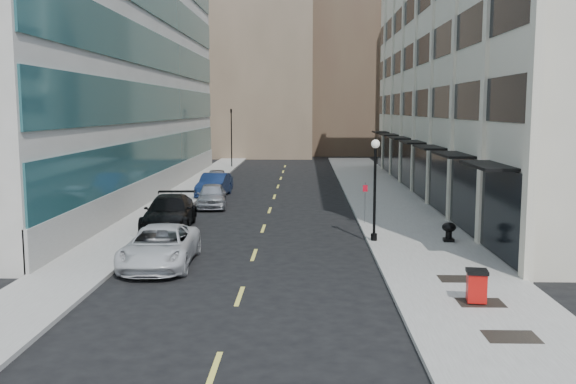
{
  "coord_description": "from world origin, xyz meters",
  "views": [
    {
      "loc": [
        2.13,
        -18.42,
        6.13
      ],
      "look_at": [
        1.41,
        8.72,
        2.59
      ],
      "focal_mm": 40.0,
      "sensor_mm": 36.0,
      "label": 1
    }
  ],
  "objects_px": {
    "car_grey_sedan": "(217,178)",
    "lamppost": "(375,180)",
    "car_silver_sedan": "(212,196)",
    "trash_bin": "(477,285)",
    "urn_planter": "(449,230)",
    "traffic_signal": "(231,113)",
    "car_black_pickup": "(169,213)",
    "car_blue_sedan": "(214,185)",
    "car_white_van": "(160,247)",
    "sign_post": "(365,196)"
  },
  "relations": [
    {
      "from": "trash_bin",
      "to": "sign_post",
      "type": "xyz_separation_m",
      "value": [
        -2.16,
        13.99,
        0.84
      ]
    },
    {
      "from": "traffic_signal",
      "to": "trash_bin",
      "type": "xyz_separation_m",
      "value": [
        12.96,
        -47.0,
        -5.0
      ]
    },
    {
      "from": "sign_post",
      "to": "car_blue_sedan",
      "type": "bearing_deg",
      "value": 129.77
    },
    {
      "from": "car_white_van",
      "to": "urn_planter",
      "type": "distance_m",
      "value": 12.93
    },
    {
      "from": "car_grey_sedan",
      "to": "trash_bin",
      "type": "bearing_deg",
      "value": -73.61
    },
    {
      "from": "car_silver_sedan",
      "to": "trash_bin",
      "type": "distance_m",
      "value": 22.88
    },
    {
      "from": "traffic_signal",
      "to": "sign_post",
      "type": "height_order",
      "value": "traffic_signal"
    },
    {
      "from": "traffic_signal",
      "to": "trash_bin",
      "type": "height_order",
      "value": "traffic_signal"
    },
    {
      "from": "car_white_van",
      "to": "car_grey_sedan",
      "type": "bearing_deg",
      "value": 91.14
    },
    {
      "from": "trash_bin",
      "to": "urn_planter",
      "type": "relative_size",
      "value": 1.2
    },
    {
      "from": "traffic_signal",
      "to": "car_blue_sedan",
      "type": "relative_size",
      "value": 1.42
    },
    {
      "from": "car_blue_sedan",
      "to": "trash_bin",
      "type": "bearing_deg",
      "value": -60.29
    },
    {
      "from": "traffic_signal",
      "to": "car_blue_sedan",
      "type": "xyz_separation_m",
      "value": [
        1.29,
        -21.99,
        -4.91
      ]
    },
    {
      "from": "traffic_signal",
      "to": "urn_planter",
      "type": "height_order",
      "value": "traffic_signal"
    },
    {
      "from": "sign_post",
      "to": "urn_planter",
      "type": "xyz_separation_m",
      "value": [
        3.37,
        -4.68,
        -0.87
      ]
    },
    {
      "from": "car_grey_sedan",
      "to": "lamppost",
      "type": "bearing_deg",
      "value": -69.85
    },
    {
      "from": "car_blue_sedan",
      "to": "lamppost",
      "type": "distance_m",
      "value": 18.38
    },
    {
      "from": "traffic_signal",
      "to": "car_grey_sedan",
      "type": "relative_size",
      "value": 1.68
    },
    {
      "from": "car_white_van",
      "to": "car_blue_sedan",
      "type": "distance_m",
      "value": 20.03
    },
    {
      "from": "sign_post",
      "to": "urn_planter",
      "type": "bearing_deg",
      "value": -55.29
    },
    {
      "from": "car_white_van",
      "to": "trash_bin",
      "type": "xyz_separation_m",
      "value": [
        10.98,
        -5.0,
        -0.06
      ]
    },
    {
      "from": "sign_post",
      "to": "urn_planter",
      "type": "height_order",
      "value": "sign_post"
    },
    {
      "from": "car_grey_sedan",
      "to": "lamppost",
      "type": "height_order",
      "value": "lamppost"
    },
    {
      "from": "car_grey_sedan",
      "to": "trash_bin",
      "type": "distance_m",
      "value": 32.75
    },
    {
      "from": "car_white_van",
      "to": "car_silver_sedan",
      "type": "height_order",
      "value": "car_white_van"
    },
    {
      "from": "car_black_pickup",
      "to": "car_blue_sedan",
      "type": "height_order",
      "value": "car_black_pickup"
    },
    {
      "from": "car_white_van",
      "to": "traffic_signal",
      "type": "bearing_deg",
      "value": 90.95
    },
    {
      "from": "car_grey_sedan",
      "to": "lamppost",
      "type": "xyz_separation_m",
      "value": [
        10.1,
        -20.94,
        2.21
      ]
    },
    {
      "from": "trash_bin",
      "to": "car_silver_sedan",
      "type": "bearing_deg",
      "value": 126.41
    },
    {
      "from": "urn_planter",
      "to": "trash_bin",
      "type": "bearing_deg",
      "value": -97.39
    },
    {
      "from": "car_black_pickup",
      "to": "urn_planter",
      "type": "height_order",
      "value": "car_black_pickup"
    },
    {
      "from": "lamppost",
      "to": "urn_planter",
      "type": "height_order",
      "value": "lamppost"
    },
    {
      "from": "urn_planter",
      "to": "traffic_signal",
      "type": "bearing_deg",
      "value": 110.6
    },
    {
      "from": "car_grey_sedan",
      "to": "urn_planter",
      "type": "distance_m",
      "value": 25.0
    },
    {
      "from": "car_black_pickup",
      "to": "trash_bin",
      "type": "height_order",
      "value": "car_black_pickup"
    },
    {
      "from": "car_silver_sedan",
      "to": "car_blue_sedan",
      "type": "distance_m",
      "value": 5.04
    },
    {
      "from": "car_black_pickup",
      "to": "car_grey_sedan",
      "type": "distance_m",
      "value": 17.57
    },
    {
      "from": "lamppost",
      "to": "traffic_signal",
      "type": "bearing_deg",
      "value": 106.04
    },
    {
      "from": "trash_bin",
      "to": "traffic_signal",
      "type": "bearing_deg",
      "value": 112.74
    },
    {
      "from": "car_silver_sedan",
      "to": "car_grey_sedan",
      "type": "relative_size",
      "value": 1.06
    },
    {
      "from": "car_black_pickup",
      "to": "car_blue_sedan",
      "type": "xyz_separation_m",
      "value": [
        0.59,
        12.21,
        -0.04
      ]
    },
    {
      "from": "car_black_pickup",
      "to": "car_silver_sedan",
      "type": "relative_size",
      "value": 1.32
    },
    {
      "from": "traffic_signal",
      "to": "sign_post",
      "type": "bearing_deg",
      "value": -71.88
    },
    {
      "from": "car_black_pickup",
      "to": "sign_post",
      "type": "xyz_separation_m",
      "value": [
        10.1,
        1.19,
        0.71
      ]
    },
    {
      "from": "traffic_signal",
      "to": "car_blue_sedan",
      "type": "height_order",
      "value": "traffic_signal"
    },
    {
      "from": "car_blue_sedan",
      "to": "sign_post",
      "type": "height_order",
      "value": "sign_post"
    },
    {
      "from": "car_silver_sedan",
      "to": "lamppost",
      "type": "xyz_separation_m",
      "value": [
        8.96,
        -10.57,
        2.16
      ]
    },
    {
      "from": "trash_bin",
      "to": "lamppost",
      "type": "distance_m",
      "value": 9.92
    },
    {
      "from": "traffic_signal",
      "to": "trash_bin",
      "type": "distance_m",
      "value": 49.01
    },
    {
      "from": "car_grey_sedan",
      "to": "trash_bin",
      "type": "relative_size",
      "value": 3.98
    }
  ]
}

